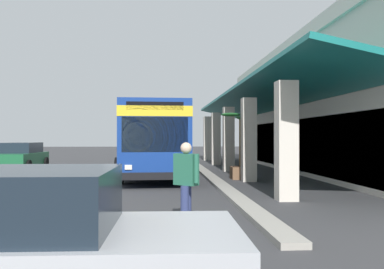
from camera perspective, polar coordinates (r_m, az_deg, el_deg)
ground at (r=22.79m, az=12.59°, el=-4.76°), size 120.00×120.00×0.00m
curb_strip at (r=22.65m, az=1.35°, el=-4.65°), size 31.60×0.50×0.12m
plaza_building at (r=25.40m, az=23.53°, el=3.20°), size 26.64×14.18×6.62m
transit_bus at (r=20.43m, az=-5.42°, el=-0.08°), size 11.33×3.21×3.34m
parked_sedan_green at (r=24.81m, az=-21.38°, el=-2.65°), size 4.44×2.09×1.47m
pedestrian at (r=8.64m, az=-0.77°, el=-5.87°), size 0.55×0.50×1.66m
potted_palm at (r=18.56m, az=6.38°, el=-3.67°), size 1.92×1.61×2.82m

